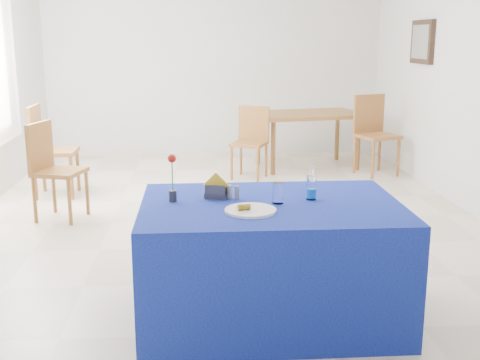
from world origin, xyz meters
name	(u,v)px	position (x,y,z in m)	size (l,w,h in m)	color
floor	(226,220)	(0.00, 0.00, 0.00)	(7.00, 7.00, 0.00)	beige
room_shell	(225,38)	(0.00, 0.00, 1.75)	(7.00, 7.00, 7.00)	silver
picture_frame	(423,42)	(2.47, 1.60, 1.70)	(0.06, 0.64, 0.52)	black
picture_art	(421,42)	(2.44, 1.60, 1.70)	(0.02, 0.52, 0.40)	#998C66
plate	(250,210)	(0.04, -2.30, 0.77)	(0.30, 0.30, 0.01)	white
drinking_glass	(278,193)	(0.22, -2.14, 0.82)	(0.07, 0.07, 0.13)	white
salt_shaker	(229,192)	(-0.07, -1.99, 0.80)	(0.03, 0.03, 0.09)	gray
pepper_shaker	(237,192)	(-0.02, -2.02, 0.80)	(0.03, 0.03, 0.09)	slate
blue_table	(270,261)	(0.18, -2.12, 0.38)	(1.60, 1.10, 0.76)	navy
water_bottle	(311,188)	(0.44, -2.06, 0.83)	(0.06, 0.06, 0.21)	white
napkin_holder	(216,191)	(-0.15, -1.99, 0.81)	(0.16, 0.09, 0.17)	#35353A
rose_vase	(172,178)	(-0.42, -2.04, 0.91)	(0.05, 0.05, 0.30)	#27272C
oak_table	(308,118)	(1.24, 2.42, 0.68)	(1.57, 1.16, 0.76)	#92582A
chair_bg_left	(251,137)	(0.42, 1.85, 0.52)	(0.53, 0.53, 0.90)	#995A2C
chair_bg_right	(373,129)	(2.03, 1.96, 0.60)	(0.59, 0.59, 1.03)	#995A2C
chair_win_a	(51,164)	(-1.70, 0.19, 0.55)	(0.53, 0.53, 0.96)	#995A2C
chair_win_b	(46,144)	(-1.95, 1.09, 0.59)	(0.46, 0.46, 1.03)	#995A2C
banana_pieces	(244,207)	(0.00, -2.31, 0.79)	(0.08, 0.05, 0.03)	gold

